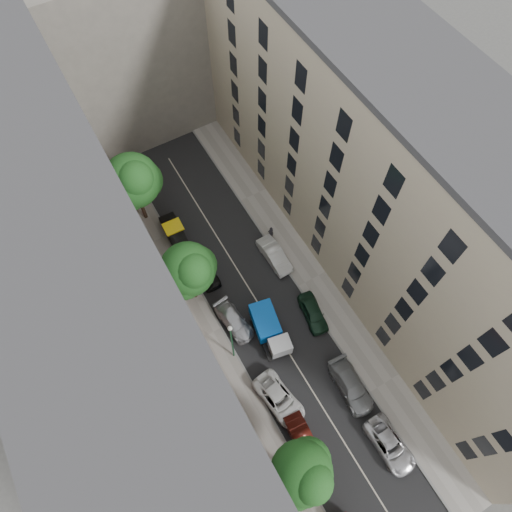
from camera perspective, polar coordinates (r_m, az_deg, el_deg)
ground at (r=41.32m, az=0.56°, el=-6.39°), size 120.00×120.00×0.00m
road_surface at (r=41.31m, az=0.56°, el=-6.39°), size 8.00×44.00×0.02m
sidewalk_left at (r=40.55m, az=-6.28°, el=-9.90°), size 3.00×44.00×0.15m
sidewalk_right at (r=42.66m, az=6.97°, el=-2.90°), size 3.00×44.00×0.15m
building_left at (r=31.40m, az=-17.13°, el=-8.59°), size 8.00×44.00×20.00m
building_right at (r=36.57m, az=15.93°, el=7.77°), size 8.00×44.00×20.00m
building_endcap at (r=51.16m, az=-16.85°, el=24.31°), size 18.00×12.00×18.00m
tarp_truck at (r=39.33m, az=1.66°, el=-9.08°), size 2.73×5.09×2.21m
car_left_1 at (r=38.06m, az=5.92°, el=-21.93°), size 1.83×4.33×1.39m
car_left_2 at (r=38.41m, az=2.89°, el=-17.38°), size 2.93×5.14×1.35m
car_left_3 at (r=40.21m, az=-2.78°, el=-8.12°), size 2.30×4.57×1.27m
car_left_4 at (r=42.29m, az=-6.40°, el=-1.85°), size 1.72×4.15×1.41m
car_left_5 at (r=44.61m, az=-10.10°, el=2.81°), size 1.74×4.58×1.49m
car_right_0 at (r=39.27m, az=16.38°, el=-21.73°), size 2.19×4.68×1.30m
car_right_1 at (r=39.29m, az=11.79°, el=-15.62°), size 2.33×5.06×1.43m
car_right_2 at (r=40.70m, az=7.14°, el=-7.06°), size 2.26×4.22×1.37m
car_right_3 at (r=42.79m, az=2.32°, el=0.09°), size 1.68×4.41×1.44m
tree_near at (r=33.35m, az=5.95°, el=-25.42°), size 4.64×4.26×7.49m
tree_mid at (r=37.21m, az=-8.29°, el=-1.82°), size 4.91×4.57×7.82m
tree_far at (r=42.42m, az=-15.01°, el=8.90°), size 5.33×5.06×8.49m
lamp_post at (r=35.67m, az=-3.07°, el=-10.39°), size 0.36×0.36×7.07m
pedestrian at (r=43.75m, az=1.85°, el=2.99°), size 0.62×0.43×1.63m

